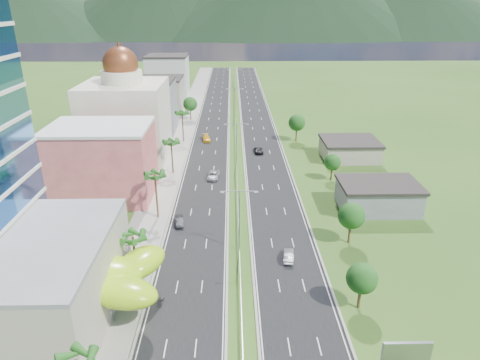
{
  "coord_description": "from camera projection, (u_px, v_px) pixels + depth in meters",
  "views": [
    {
      "loc": [
        -1.07,
        -51.75,
        38.82
      ],
      "look_at": [
        0.38,
        23.65,
        7.0
      ],
      "focal_mm": 32.0,
      "sensor_mm": 36.0,
      "label": 1
    }
  ],
  "objects": [
    {
      "name": "streetlight_median_e",
      "position": [
        234.0,
        78.0,
        189.12
      ],
      "size": [
        6.04,
        0.25,
        11.0
      ],
      "color": "gray",
      "rests_on": "ground"
    },
    {
      "name": "car_dark_far_right",
      "position": [
        258.0,
        150.0,
        117.55
      ],
      "size": [
        2.54,
        5.13,
        1.4
      ],
      "primitive_type": "imported",
      "rotation": [
        0.0,
        0.0,
        3.19
      ],
      "color": "black",
      "rests_on": "road_right"
    },
    {
      "name": "pink_shophouse",
      "position": [
        103.0,
        163.0,
        88.85
      ],
      "size": [
        20.0,
        15.0,
        15.0
      ],
      "primitive_type": "cube",
      "color": "#BB4C54",
      "rests_on": "ground"
    },
    {
      "name": "ground",
      "position": [
        240.0,
        286.0,
        62.78
      ],
      "size": [
        500.0,
        500.0,
        0.0
      ],
      "primitive_type": "plane",
      "color": "#2D5119",
      "rests_on": "ground"
    },
    {
      "name": "leafy_tree_ra",
      "position": [
        362.0,
        279.0,
        56.6
      ],
      "size": [
        4.2,
        4.2,
        6.9
      ],
      "color": "#47301C",
      "rests_on": "ground"
    },
    {
      "name": "sidewalk_left",
      "position": [
        185.0,
        123.0,
        145.36
      ],
      "size": [
        7.0,
        260.0,
        0.12
      ],
      "primitive_type": "cube",
      "color": "gray",
      "rests_on": "ground"
    },
    {
      "name": "billboard",
      "position": [
        406.0,
        356.0,
        44.79
      ],
      "size": [
        5.2,
        0.35,
        6.2
      ],
      "color": "gray",
      "rests_on": "ground"
    },
    {
      "name": "road_right",
      "position": [
        257.0,
        123.0,
        145.81
      ],
      "size": [
        11.0,
        260.0,
        0.04
      ],
      "primitive_type": "cube",
      "color": "black",
      "rests_on": "ground"
    },
    {
      "name": "midrise_grey",
      "position": [
        149.0,
        107.0,
        132.88
      ],
      "size": [
        16.0,
        15.0,
        16.0
      ],
      "primitive_type": "cube",
      "color": "gray",
      "rests_on": "ground"
    },
    {
      "name": "streetlight_median_c",
      "position": [
        236.0,
        140.0,
        106.22
      ],
      "size": [
        6.04,
        0.25,
        11.0
      ],
      "color": "gray",
      "rests_on": "ground"
    },
    {
      "name": "car_silver_right",
      "position": [
        289.0,
        256.0,
        68.97
      ],
      "size": [
        2.09,
        4.54,
        1.44
      ],
      "primitive_type": "imported",
      "rotation": [
        0.0,
        0.0,
        3.01
      ],
      "color": "#96999D",
      "rests_on": "road_right"
    },
    {
      "name": "palm_tree_e",
      "position": [
        182.0,
        114.0,
        123.76
      ],
      "size": [
        3.6,
        3.6,
        9.4
      ],
      "color": "#47301C",
      "rests_on": "ground"
    },
    {
      "name": "leafy_tree_lfar",
      "position": [
        190.0,
        104.0,
        147.85
      ],
      "size": [
        4.9,
        4.9,
        8.05
      ],
      "color": "#47301C",
      "rests_on": "ground"
    },
    {
      "name": "lime_canopy",
      "position": [
        91.0,
        276.0,
        56.8
      ],
      "size": [
        18.0,
        15.0,
        7.4
      ],
      "color": "#98D114",
      "rests_on": "ground"
    },
    {
      "name": "mountain_ridge",
      "position": [
        286.0,
        38.0,
        478.37
      ],
      "size": [
        860.0,
        140.0,
        90.0
      ],
      "primitive_type": null,
      "color": "black",
      "rests_on": "ground"
    },
    {
      "name": "leafy_tree_rb",
      "position": [
        351.0,
        216.0,
        72.16
      ],
      "size": [
        4.55,
        4.55,
        7.47
      ],
      "color": "#47301C",
      "rests_on": "ground"
    },
    {
      "name": "palm_tree_c",
      "position": [
        155.0,
        177.0,
        79.47
      ],
      "size": [
        3.6,
        3.6,
        9.6
      ],
      "color": "#47301C",
      "rests_on": "ground"
    },
    {
      "name": "road_left",
      "position": [
        213.0,
        123.0,
        145.54
      ],
      "size": [
        11.0,
        260.0,
        0.04
      ],
      "primitive_type": "cube",
      "color": "black",
      "rests_on": "ground"
    },
    {
      "name": "midrise_beige",
      "position": [
        160.0,
        97.0,
        153.73
      ],
      "size": [
        16.0,
        15.0,
        13.0
      ],
      "primitive_type": "cube",
      "color": "#ADA18E",
      "rests_on": "ground"
    },
    {
      "name": "domed_building",
      "position": [
        126.0,
        117.0,
        108.53
      ],
      "size": [
        20.0,
        20.0,
        28.7
      ],
      "color": "beige",
      "rests_on": "ground"
    },
    {
      "name": "palm_tree_b",
      "position": [
        133.0,
        239.0,
        61.6
      ],
      "size": [
        3.6,
        3.6,
        8.1
      ],
      "color": "#47301C",
      "rests_on": "ground"
    },
    {
      "name": "shed_near",
      "position": [
        378.0,
        197.0,
        85.34
      ],
      "size": [
        15.0,
        10.0,
        5.0
      ],
      "primitive_type": "cube",
      "color": "gray",
      "rests_on": "ground"
    },
    {
      "name": "palm_tree_d",
      "position": [
        171.0,
        143.0,
        101.03
      ],
      "size": [
        3.6,
        3.6,
        8.6
      ],
      "color": "#47301C",
      "rests_on": "ground"
    },
    {
      "name": "car_dark_left",
      "position": [
        179.0,
        221.0,
        79.75
      ],
      "size": [
        2.15,
        4.43,
        1.4
      ],
      "primitive_type": "imported",
      "rotation": [
        0.0,
        0.0,
        0.16
      ],
      "color": "black",
      "rests_on": "road_left"
    },
    {
      "name": "streetlight_median_d",
      "position": [
        235.0,
        101.0,
        147.67
      ],
      "size": [
        6.04,
        0.25,
        11.0
      ],
      "color": "gray",
      "rests_on": "ground"
    },
    {
      "name": "car_yellow_far_left",
      "position": [
        206.0,
        138.0,
        127.34
      ],
      "size": [
        3.07,
        5.66,
        1.56
      ],
      "primitive_type": "imported",
      "rotation": [
        0.0,
        0.0,
        0.17
      ],
      "color": "gold",
      "rests_on": "road_left"
    },
    {
      "name": "motorcycle",
      "position": [
        162.0,
        300.0,
        58.85
      ],
      "size": [
        0.86,
        2.14,
        1.34
      ],
      "primitive_type": "imported",
      "rotation": [
        0.0,
        0.0,
        -0.11
      ],
      "color": "black",
      "rests_on": "road_left"
    },
    {
      "name": "leafy_tree_rd",
      "position": [
        297.0,
        123.0,
        125.41
      ],
      "size": [
        4.9,
        4.9,
        8.05
      ],
      "color": "#47301C",
      "rests_on": "ground"
    },
    {
      "name": "median_guardrail",
      "position": [
        236.0,
        137.0,
        128.85
      ],
      "size": [
        0.1,
        216.06,
        0.76
      ],
      "color": "gray",
      "rests_on": "ground"
    },
    {
      "name": "streetlight_median_b",
      "position": [
        239.0,
        214.0,
        69.37
      ],
      "size": [
        6.04,
        0.25,
        11.0
      ],
      "color": "gray",
      "rests_on": "ground"
    },
    {
      "name": "leafy_tree_rc",
      "position": [
        332.0,
        162.0,
        98.32
      ],
      "size": [
        3.85,
        3.85,
        6.33
      ],
      "color": "#47301C",
      "rests_on": "ground"
    },
    {
      "name": "shed_far",
      "position": [
        349.0,
        150.0,
        113.12
      ],
      "size": [
        14.0,
        12.0,
        4.4
      ],
      "primitive_type": "cube",
      "color": "#ADA18E",
      "rests_on": "ground"
    },
    {
      "name": "midrise_white",
      "position": [
        168.0,
        79.0,
        173.95
      ],
      "size": [
        16.0,
        15.0,
        18.0
      ],
      "primitive_type": "cube",
      "color": "silver",
      "rests_on": "ground"
    },
    {
      "name": "car_silver_mid_left",
      "position": [
        213.0,
        175.0,
        100.47
      ],
      "size": [
        2.93,
        5.55,
        1.49
      ],
      "primitive_type": "imported",
      "rotation": [
        0.0,
        0.0,
        -0.09
      ],
      "color": "#ABAFB3",
      "rests_on": "road_left"
    }
  ]
}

